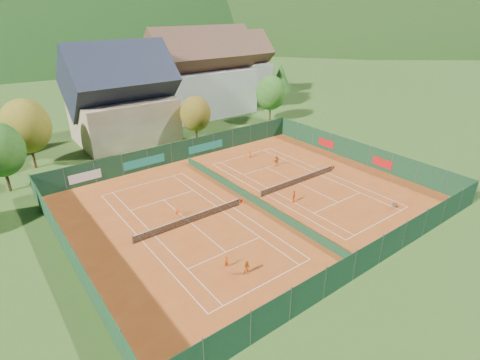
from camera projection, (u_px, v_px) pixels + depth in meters
name	position (u px, v px, depth m)	size (l,w,h in m)	color
ground	(250.00, 201.00, 43.84)	(600.00, 600.00, 0.00)	#2C4E18
clay_pad	(250.00, 201.00, 43.83)	(40.00, 32.00, 0.01)	#A24617
court_markings_left	(191.00, 223.00, 39.47)	(11.03, 23.83, 0.00)	white
court_markings_right	(299.00, 183.00, 48.18)	(11.03, 23.83, 0.00)	white
tennis_net_left	(192.00, 218.00, 39.34)	(13.30, 0.10, 1.02)	#59595B
tennis_net_right	(300.00, 179.00, 48.06)	(13.30, 0.10, 1.02)	#59595B
court_divider	(250.00, 197.00, 43.62)	(0.03, 28.80, 1.00)	#153A20
fence_north	(180.00, 151.00, 54.49)	(40.00, 0.10, 3.00)	#143822
fence_south	(368.00, 258.00, 31.65)	(40.00, 0.04, 3.00)	#133621
fence_west	(69.00, 253.00, 32.30)	(0.04, 32.00, 3.00)	#14381D
fence_east	(358.00, 152.00, 54.13)	(0.09, 32.00, 3.00)	#14371E
chalet	(122.00, 101.00, 61.00)	(16.20, 12.00, 16.00)	#CAB28E
hotel_block_a	(202.00, 78.00, 75.35)	(21.60, 11.00, 17.25)	silver
hotel_block_b	(234.00, 70.00, 89.08)	(17.28, 10.00, 15.50)	silver
tree_west_mid	(26.00, 126.00, 50.18)	(6.44, 6.44, 9.78)	#432D18
tree_center	(196.00, 114.00, 60.95)	(5.01, 5.01, 7.60)	#412517
tree_east_front	(271.00, 93.00, 71.91)	(5.72, 5.72, 8.69)	#4C331B
tree_east_mid	(281.00, 78.00, 82.84)	(5.04, 5.04, 9.00)	#432D18
tree_east_back	(230.00, 73.00, 83.96)	(7.15, 7.15, 10.86)	#452F18
mountain_backdrop	(62.00, 106.00, 244.74)	(820.00, 530.00, 242.00)	black
ball_hopper	(395.00, 205.00, 41.96)	(0.34, 0.34, 0.80)	slate
loose_ball_0	(203.00, 269.00, 32.63)	(0.07, 0.07, 0.07)	#CCD833
loose_ball_1	(334.00, 215.00, 41.00)	(0.07, 0.07, 0.07)	#CCD833
loose_ball_2	(242.00, 184.00, 48.06)	(0.07, 0.07, 0.07)	#CCD833
loose_ball_3	(178.00, 191.00, 46.20)	(0.07, 0.07, 0.07)	#CCD833
loose_ball_4	(339.00, 197.00, 44.76)	(0.07, 0.07, 0.07)	#CCD833
player_left_near	(226.00, 262.00, 32.58)	(0.45, 0.29, 1.22)	#D85C13
player_left_mid	(247.00, 268.00, 31.71)	(0.68, 0.53, 1.40)	#CD5F12
player_left_far	(177.00, 212.00, 40.34)	(0.78, 0.45, 1.20)	#FF6116
player_right_near	(294.00, 196.00, 43.32)	(0.89, 0.37, 1.53)	#FB5216
player_right_far_a	(250.00, 154.00, 55.96)	(0.61, 0.40, 1.24)	#FA5616
player_right_far_b	(277.00, 161.00, 53.11)	(1.39, 0.44, 1.50)	#D25E12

